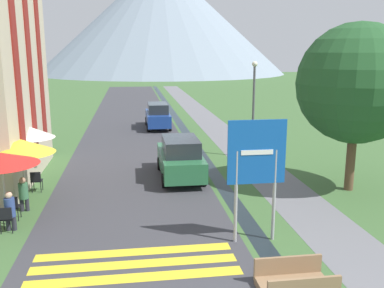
{
  "coord_description": "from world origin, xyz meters",
  "views": [
    {
      "loc": [
        -2.47,
        -7.0,
        5.56
      ],
      "look_at": [
        -0.04,
        10.0,
        1.77
      ],
      "focal_mm": 40.0,
      "sensor_mm": 36.0,
      "label": 1
    }
  ],
  "objects_px": {
    "cafe_umbrella_front_red": "(1,159)",
    "person_standing_terrace": "(15,173)",
    "tree_by_path": "(357,84)",
    "cafe_umbrella_rear_white": "(29,132)",
    "parked_car_near": "(180,158)",
    "cafe_chair_nearest": "(6,217)",
    "cafe_umbrella_middle_yellow": "(21,146)",
    "person_seated_far": "(10,209)",
    "parked_car_far": "(158,116)",
    "cafe_chair_near_right": "(13,206)",
    "footbridge": "(295,283)",
    "person_seated_near": "(23,192)",
    "road_sign": "(256,164)",
    "streetlamp": "(254,101)",
    "cafe_chair_far_left": "(36,180)"
  },
  "relations": [
    {
      "from": "cafe_umbrella_front_red",
      "to": "tree_by_path",
      "type": "relative_size",
      "value": 0.36
    },
    {
      "from": "cafe_umbrella_front_red",
      "to": "person_seated_far",
      "type": "distance_m",
      "value": 1.61
    },
    {
      "from": "person_seated_far",
      "to": "person_seated_near",
      "type": "bearing_deg",
      "value": 89.38
    },
    {
      "from": "cafe_umbrella_rear_white",
      "to": "person_seated_near",
      "type": "height_order",
      "value": "cafe_umbrella_rear_white"
    },
    {
      "from": "parked_car_near",
      "to": "person_seated_far",
      "type": "relative_size",
      "value": 3.42
    },
    {
      "from": "cafe_umbrella_middle_yellow",
      "to": "person_seated_far",
      "type": "xyz_separation_m",
      "value": [
        0.1,
        -2.38,
        -1.48
      ]
    },
    {
      "from": "cafe_umbrella_rear_white",
      "to": "tree_by_path",
      "type": "bearing_deg",
      "value": -11.87
    },
    {
      "from": "cafe_umbrella_rear_white",
      "to": "parked_car_near",
      "type": "bearing_deg",
      "value": -0.8
    },
    {
      "from": "cafe_umbrella_front_red",
      "to": "cafe_chair_nearest",
      "type": "bearing_deg",
      "value": -74.75
    },
    {
      "from": "road_sign",
      "to": "cafe_umbrella_front_red",
      "type": "relative_size",
      "value": 1.52
    },
    {
      "from": "cafe_umbrella_front_red",
      "to": "cafe_chair_near_right",
      "type": "bearing_deg",
      "value": 70.84
    },
    {
      "from": "cafe_chair_near_right",
      "to": "person_seated_near",
      "type": "height_order",
      "value": "person_seated_near"
    },
    {
      "from": "person_seated_far",
      "to": "parked_car_near",
      "type": "bearing_deg",
      "value": 39.66
    },
    {
      "from": "parked_car_near",
      "to": "cafe_chair_near_right",
      "type": "height_order",
      "value": "parked_car_near"
    },
    {
      "from": "parked_car_near",
      "to": "cafe_umbrella_front_red",
      "type": "relative_size",
      "value": 1.82
    },
    {
      "from": "person_seated_far",
      "to": "person_standing_terrace",
      "type": "height_order",
      "value": "person_standing_terrace"
    },
    {
      "from": "road_sign",
      "to": "cafe_umbrella_rear_white",
      "type": "height_order",
      "value": "road_sign"
    },
    {
      "from": "cafe_umbrella_front_red",
      "to": "person_seated_near",
      "type": "distance_m",
      "value": 1.95
    },
    {
      "from": "parked_car_far",
      "to": "person_seated_far",
      "type": "height_order",
      "value": "parked_car_far"
    },
    {
      "from": "cafe_chair_nearest",
      "to": "person_standing_terrace",
      "type": "height_order",
      "value": "person_standing_terrace"
    },
    {
      "from": "parked_car_far",
      "to": "cafe_chair_near_right",
      "type": "relative_size",
      "value": 5.12
    },
    {
      "from": "parked_car_near",
      "to": "person_seated_far",
      "type": "bearing_deg",
      "value": -140.34
    },
    {
      "from": "road_sign",
      "to": "person_standing_terrace",
      "type": "distance_m",
      "value": 9.36
    },
    {
      "from": "road_sign",
      "to": "cafe_umbrella_middle_yellow",
      "type": "distance_m",
      "value": 8.54
    },
    {
      "from": "cafe_umbrella_front_red",
      "to": "person_standing_terrace",
      "type": "xyz_separation_m",
      "value": [
        -0.3,
        2.53,
        -1.18
      ]
    },
    {
      "from": "person_seated_far",
      "to": "footbridge",
      "type": "bearing_deg",
      "value": -31.63
    },
    {
      "from": "cafe_chair_far_left",
      "to": "parked_car_near",
      "type": "bearing_deg",
      "value": 23.83
    },
    {
      "from": "cafe_chair_nearest",
      "to": "cafe_umbrella_rear_white",
      "type": "bearing_deg",
      "value": 105.33
    },
    {
      "from": "footbridge",
      "to": "streetlamp",
      "type": "xyz_separation_m",
      "value": [
        2.57,
        12.67,
        2.75
      ]
    },
    {
      "from": "parked_car_near",
      "to": "person_seated_far",
      "type": "height_order",
      "value": "parked_car_near"
    },
    {
      "from": "footbridge",
      "to": "person_seated_near",
      "type": "bearing_deg",
      "value": 139.93
    },
    {
      "from": "road_sign",
      "to": "streetlamp",
      "type": "xyz_separation_m",
      "value": [
        2.75,
        9.84,
        0.6
      ]
    },
    {
      "from": "road_sign",
      "to": "tree_by_path",
      "type": "bearing_deg",
      "value": 38.43
    },
    {
      "from": "footbridge",
      "to": "cafe_chair_near_right",
      "type": "bearing_deg",
      "value": 144.5
    },
    {
      "from": "parked_car_far",
      "to": "footbridge",
      "type": "bearing_deg",
      "value": -85.34
    },
    {
      "from": "cafe_umbrella_rear_white",
      "to": "person_standing_terrace",
      "type": "relative_size",
      "value": 1.38
    },
    {
      "from": "person_standing_terrace",
      "to": "streetlamp",
      "type": "height_order",
      "value": "streetlamp"
    },
    {
      "from": "road_sign",
      "to": "cafe_chair_nearest",
      "type": "distance_m",
      "value": 7.83
    },
    {
      "from": "cafe_umbrella_rear_white",
      "to": "tree_by_path",
      "type": "distance_m",
      "value": 13.33
    },
    {
      "from": "cafe_chair_near_right",
      "to": "parked_car_near",
      "type": "bearing_deg",
      "value": 9.51
    },
    {
      "from": "tree_by_path",
      "to": "parked_car_far",
      "type": "bearing_deg",
      "value": 114.14
    },
    {
      "from": "cafe_umbrella_rear_white",
      "to": "person_standing_terrace",
      "type": "xyz_separation_m",
      "value": [
        -0.17,
        -1.96,
        -1.17
      ]
    },
    {
      "from": "tree_by_path",
      "to": "footbridge",
      "type": "bearing_deg",
      "value": -125.75
    },
    {
      "from": "cafe_umbrella_front_red",
      "to": "person_standing_terrace",
      "type": "bearing_deg",
      "value": 96.74
    },
    {
      "from": "cafe_chair_near_right",
      "to": "road_sign",
      "type": "bearing_deg",
      "value": -43.78
    },
    {
      "from": "road_sign",
      "to": "parked_car_far",
      "type": "distance_m",
      "value": 19.33
    },
    {
      "from": "person_seated_far",
      "to": "person_standing_terrace",
      "type": "distance_m",
      "value": 3.1
    },
    {
      "from": "tree_by_path",
      "to": "cafe_chair_near_right",
      "type": "bearing_deg",
      "value": -173.45
    },
    {
      "from": "cafe_chair_nearest",
      "to": "cafe_umbrella_front_red",
      "type": "height_order",
      "value": "cafe_umbrella_front_red"
    },
    {
      "from": "parked_car_far",
      "to": "cafe_umbrella_front_red",
      "type": "bearing_deg",
      "value": -109.48
    }
  ]
}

